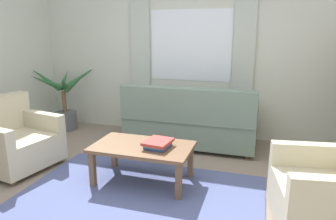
% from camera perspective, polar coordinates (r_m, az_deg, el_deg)
% --- Properties ---
extents(ground_plane, '(6.24, 6.24, 0.00)m').
position_cam_1_polar(ground_plane, '(3.35, -5.29, -15.71)').
color(ground_plane, gray).
extents(wall_back, '(5.32, 0.12, 2.60)m').
position_cam_1_polar(wall_back, '(5.07, 4.28, 10.06)').
color(wall_back, beige).
rests_on(wall_back, ground_plane).
extents(window_with_curtains, '(1.98, 0.07, 1.40)m').
position_cam_1_polar(window_with_curtains, '(4.98, 4.09, 11.71)').
color(window_with_curtains, white).
extents(area_rug, '(2.50, 1.69, 0.01)m').
position_cam_1_polar(area_rug, '(3.34, -5.29, -15.63)').
color(area_rug, '#4C5684').
rests_on(area_rug, ground_plane).
extents(couch, '(1.90, 0.82, 0.92)m').
position_cam_1_polar(couch, '(4.59, 4.06, -2.24)').
color(couch, slate).
rests_on(couch, ground_plane).
extents(armchair_left, '(0.96, 0.97, 0.88)m').
position_cam_1_polar(armchair_left, '(4.33, -26.48, -4.97)').
color(armchair_left, '#BCB293').
rests_on(armchair_left, ground_plane).
extents(armchair_right, '(0.94, 0.96, 0.88)m').
position_cam_1_polar(armchair_right, '(3.06, 28.09, -12.95)').
color(armchair_right, '#BCB293').
rests_on(armchair_right, ground_plane).
extents(coffee_table, '(1.10, 0.64, 0.44)m').
position_cam_1_polar(coffee_table, '(3.50, -4.70, -7.36)').
color(coffee_table, brown).
rests_on(coffee_table, ground_plane).
extents(book_stack_on_table, '(0.30, 0.34, 0.08)m').
position_cam_1_polar(book_stack_on_table, '(3.39, -1.89, -6.18)').
color(book_stack_on_table, '#335199').
rests_on(book_stack_on_table, coffee_table).
extents(potted_plant, '(1.08, 1.07, 1.12)m').
position_cam_1_polar(potted_plant, '(5.63, -18.47, 1.18)').
color(potted_plant, '#56565B').
rests_on(potted_plant, ground_plane).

